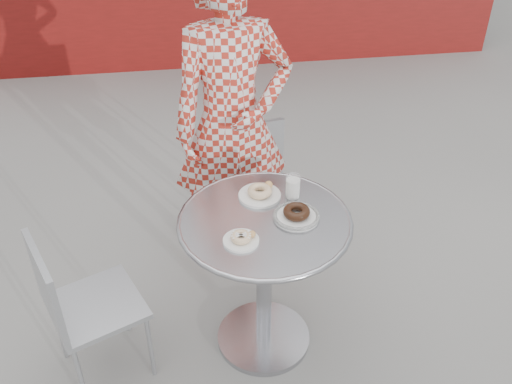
{
  "coord_description": "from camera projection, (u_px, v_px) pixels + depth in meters",
  "views": [
    {
      "loc": [
        -0.34,
        -2.0,
        2.34
      ],
      "look_at": [
        -0.03,
        0.08,
        0.86
      ],
      "focal_mm": 40.0,
      "sensor_mm": 36.0,
      "label": 1
    }
  ],
  "objects": [
    {
      "name": "chair_far",
      "position": [
        241.0,
        195.0,
        3.59
      ],
      "size": [
        0.48,
        0.48,
        0.86
      ],
      "rotation": [
        0.0,
        0.0,
        3.34
      ],
      "color": "#ACAEB4",
      "rests_on": "ground"
    },
    {
      "name": "plate_near",
      "position": [
        242.0,
        238.0,
        2.39
      ],
      "size": [
        0.15,
        0.15,
        0.04
      ],
      "rotation": [
        0.0,
        0.0,
        -0.12
      ],
      "color": "white",
      "rests_on": "bistro_table"
    },
    {
      "name": "ground",
      "position": [
        263.0,
        333.0,
        3.01
      ],
      "size": [
        60.0,
        60.0,
        0.0
      ],
      "primitive_type": "plane",
      "color": "gray",
      "rests_on": "ground"
    },
    {
      "name": "milk_cup",
      "position": [
        293.0,
        187.0,
        2.63
      ],
      "size": [
        0.07,
        0.07,
        0.11
      ],
      "rotation": [
        0.0,
        0.0,
        0.06
      ],
      "color": "white",
      "rests_on": "bistro_table"
    },
    {
      "name": "plate_far",
      "position": [
        260.0,
        193.0,
        2.65
      ],
      "size": [
        0.2,
        0.2,
        0.05
      ],
      "rotation": [
        0.0,
        0.0,
        0.36
      ],
      "color": "white",
      "rests_on": "bistro_table"
    },
    {
      "name": "chair_left",
      "position": [
        100.0,
        332.0,
        2.69
      ],
      "size": [
        0.52,
        0.51,
        0.82
      ],
      "rotation": [
        0.0,
        0.0,
        1.98
      ],
      "color": "#ACAEB4",
      "rests_on": "ground"
    },
    {
      "name": "bistro_table",
      "position": [
        264.0,
        252.0,
        2.63
      ],
      "size": [
        0.79,
        0.79,
        0.79
      ],
      "rotation": [
        0.0,
        0.0,
        0.17
      ],
      "color": "#B7B7BC",
      "rests_on": "ground"
    },
    {
      "name": "seated_person",
      "position": [
        232.0,
        124.0,
        3.02
      ],
      "size": [
        0.72,
        0.53,
        1.8
      ],
      "primitive_type": "imported",
      "rotation": [
        0.0,
        0.0,
        0.17
      ],
      "color": "#B2281B",
      "rests_on": "ground"
    },
    {
      "name": "plate_checker",
      "position": [
        296.0,
        215.0,
        2.52
      ],
      "size": [
        0.21,
        0.21,
        0.05
      ],
      "rotation": [
        0.0,
        0.0,
        0.08
      ],
      "color": "white",
      "rests_on": "bistro_table"
    }
  ]
}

